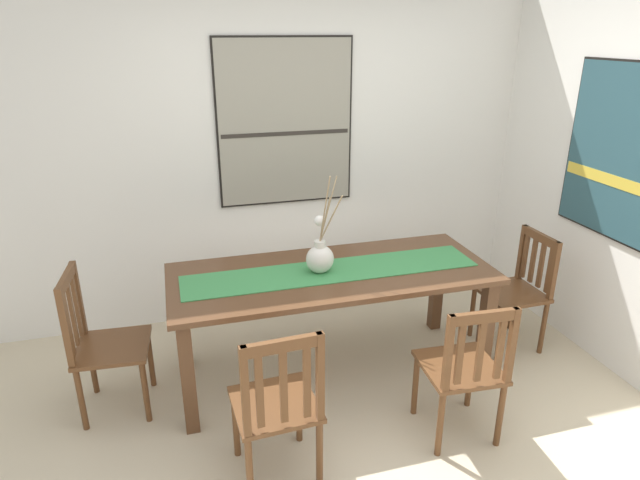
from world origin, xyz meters
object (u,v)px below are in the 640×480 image
(dining_table, at_px, (332,286))
(chair_1, at_px, (465,368))
(painting_on_back_wall, at_px, (285,123))
(painting_on_side_wall, at_px, (617,152))
(centerpiece_vase, at_px, (320,256))
(chair_0, at_px, (518,288))
(chair_3, at_px, (102,342))
(chair_2, at_px, (277,405))

(dining_table, relative_size, chair_1, 2.35)
(painting_on_back_wall, xyz_separation_m, painting_on_side_wall, (1.94, -1.22, -0.08))
(centerpiece_vase, bearing_deg, chair_0, -1.19)
(centerpiece_vase, xyz_separation_m, painting_on_side_wall, (1.95, -0.22, 0.60))
(chair_1, height_order, chair_3, chair_3)
(centerpiece_vase, relative_size, chair_3, 0.70)
(chair_1, distance_m, chair_2, 1.07)
(chair_3, bearing_deg, chair_0, -0.62)
(centerpiece_vase, bearing_deg, dining_table, -4.58)
(chair_1, bearing_deg, dining_table, 122.95)
(chair_1, xyz_separation_m, chair_2, (-1.07, -0.04, 0.01))
(chair_0, bearing_deg, chair_2, -157.15)
(dining_table, xyz_separation_m, chair_0, (1.41, -0.02, -0.20))
(centerpiece_vase, xyz_separation_m, chair_0, (1.49, -0.03, -0.42))
(dining_table, xyz_separation_m, chair_2, (-0.54, -0.85, -0.19))
(painting_on_side_wall, bearing_deg, chair_3, 176.25)
(centerpiece_vase, distance_m, painting_on_side_wall, 2.05)
(dining_table, xyz_separation_m, chair_1, (0.53, -0.81, -0.20))
(chair_2, distance_m, chair_3, 1.24)
(painting_on_side_wall, bearing_deg, centerpiece_vase, 173.65)
(dining_table, height_order, painting_on_side_wall, painting_on_side_wall)
(painting_on_back_wall, bearing_deg, dining_table, -86.28)
(painting_on_side_wall, bearing_deg, chair_0, 158.00)
(chair_0, distance_m, painting_on_side_wall, 1.13)
(chair_1, bearing_deg, painting_on_back_wall, 108.01)
(chair_3, height_order, painting_on_side_wall, painting_on_side_wall)
(dining_table, relative_size, painting_on_side_wall, 1.83)
(dining_table, height_order, chair_3, chair_3)
(chair_0, bearing_deg, chair_3, 179.38)
(chair_3, height_order, painting_on_back_wall, painting_on_back_wall)
(chair_2, xyz_separation_m, painting_on_back_wall, (0.48, 1.86, 1.09))
(dining_table, height_order, chair_0, chair_0)
(painting_on_side_wall, bearing_deg, painting_on_back_wall, 147.82)
(chair_3, distance_m, painting_on_back_wall, 2.01)
(dining_table, xyz_separation_m, painting_on_side_wall, (1.87, -0.21, 0.82))
(chair_0, height_order, chair_3, chair_3)
(painting_on_side_wall, bearing_deg, chair_2, -165.22)
(chair_3, xyz_separation_m, painting_on_back_wall, (1.37, 1.00, 1.08))
(dining_table, bearing_deg, chair_3, 179.76)
(chair_0, xyz_separation_m, painting_on_back_wall, (-1.48, 1.03, 1.10))
(centerpiece_vase, relative_size, painting_on_back_wall, 0.53)
(chair_1, bearing_deg, chair_3, 157.38)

